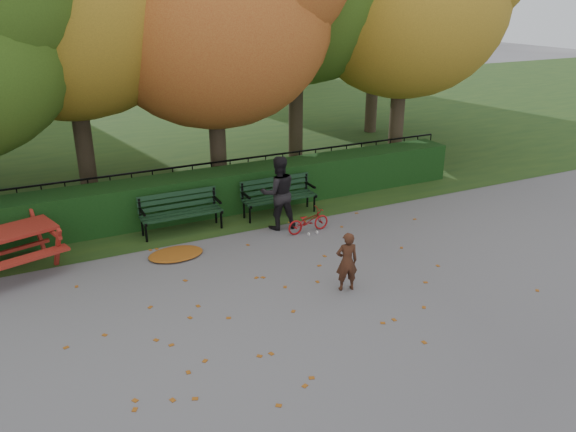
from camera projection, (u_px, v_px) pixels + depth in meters
name	position (u px, v px, depth m)	size (l,w,h in m)	color
ground	(310.00, 291.00, 10.10)	(90.00, 90.00, 0.00)	slate
grass_strip	(140.00, 131.00, 21.77)	(90.00, 90.00, 0.00)	#1A3514
hedge	(223.00, 191.00, 13.67)	(13.00, 0.90, 1.00)	black
iron_fence	(212.00, 180.00, 14.32)	(14.00, 0.04, 1.02)	black
tree_c	(227.00, 0.00, 13.63)	(6.30, 6.00, 8.00)	#2E2319
bench_left	(180.00, 209.00, 12.46)	(1.80, 0.57, 0.88)	black
bench_right	(278.00, 193.00, 13.44)	(1.80, 0.57, 0.88)	black
picnic_table	(0.00, 242.00, 10.47)	(2.34, 2.08, 0.96)	maroon
leaf_pile	(176.00, 254.00, 11.43)	(1.12, 0.78, 0.08)	brown
leaf_scatter	(302.00, 283.00, 10.35)	(9.00, 5.70, 0.01)	brown
child	(347.00, 262.00, 9.95)	(0.40, 0.27, 1.11)	#3B1F12
adult	(278.00, 193.00, 12.51)	(0.82, 0.64, 1.68)	black
bicycle	(308.00, 221.00, 12.49)	(0.35, 1.01, 0.53)	#9D0E10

